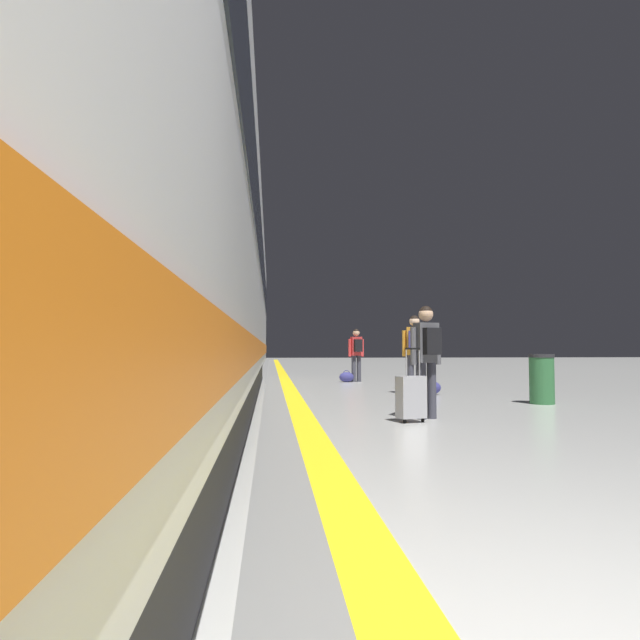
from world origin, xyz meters
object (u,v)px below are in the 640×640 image
Objects in this scene: duffel_bag_mid at (431,388)px; waste_bin at (542,379)px; passenger_far at (356,350)px; passenger_mid at (415,347)px; passenger_near at (427,352)px; high_speed_train at (134,222)px; suitcase_near at (411,397)px; duffel_bag_far at (347,377)px.

waste_bin is (1.44, -2.17, 0.30)m from duffel_bag_mid.
waste_bin is at bearing -71.35° from passenger_far.
passenger_far is at bearing 97.14° from passenger_mid.
high_speed_train is at bearing -161.63° from passenger_near.
passenger_far is at bearing 85.72° from suitcase_near.
passenger_far is at bearing 87.66° from passenger_near.
suitcase_near is (3.54, 0.96, -2.15)m from high_speed_train.
duffel_bag_mid is at bearing -75.25° from duffel_bag_far.
passenger_near is 0.78m from suitcase_near.
suitcase_near is at bearing -94.28° from passenger_far.
passenger_near reaches higher than duffel_bag_mid.
high_speed_train is at bearing -133.61° from duffel_bag_mid.
passenger_mid is 4.69m from passenger_far.
duffel_bag_far is at bearing 101.29° from passenger_mid.
duffel_bag_far is 7.36m from waste_bin.
duffel_bag_mid is at bearing -79.28° from passenger_far.
duffel_bag_mid is 0.48× the size of waste_bin.
suitcase_near is 9.27m from passenger_far.
waste_bin is (2.71, 1.94, -0.51)m from passenger_near.
high_speed_train is 4.35m from passenger_near.
duffel_bag_mid and duffel_bag_far have the same top height.
passenger_far is (0.36, 8.90, -0.01)m from passenger_near.
duffel_bag_far is 0.48× the size of waste_bin.
passenger_mid is at bearing 48.97° from high_speed_train.
passenger_far is (-0.58, 4.65, -0.08)m from passenger_mid.
passenger_far is 1.77× the size of waste_bin.
high_speed_train is 7.47m from passenger_mid.
duffel_bag_mid is (1.60, 4.44, -0.19)m from suitcase_near.
passenger_far is (4.23, 10.18, -1.54)m from high_speed_train.
duffel_bag_far is (0.37, 9.11, -0.19)m from suitcase_near.
passenger_near is at bearing -107.18° from duffel_bag_mid.
passenger_near reaches higher than duffel_bag_far.
duffel_bag_mid is (0.32, -0.14, -0.89)m from passenger_mid.
passenger_near is at bearing -102.56° from passenger_mid.
passenger_mid is 3.99× the size of duffel_bag_mid.
passenger_far reaches higher than waste_bin.
passenger_mid is at bearing -78.71° from duffel_bag_far.
duffel_bag_far is (0.04, 8.79, -0.82)m from passenger_near.
duffel_bag_far is (-0.91, 4.54, -0.89)m from passenger_mid.
duffel_bag_far is at bearing 68.81° from high_speed_train.
passenger_near is 3.72× the size of duffel_bag_far.
waste_bin is (1.77, -2.31, -0.58)m from passenger_mid.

